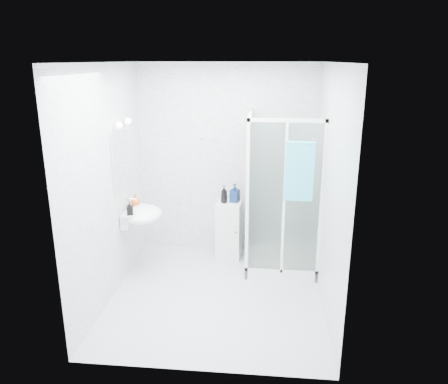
# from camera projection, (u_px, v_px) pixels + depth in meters

# --- Properties ---
(room) EXTENTS (2.40, 2.60, 2.60)m
(room) POSITION_uv_depth(u_px,v_px,m) (216.00, 188.00, 4.70)
(room) COLOR white
(room) RESTS_ON ground
(shower_enclosure) EXTENTS (0.90, 0.95, 2.00)m
(shower_enclosure) POSITION_uv_depth(u_px,v_px,m) (275.00, 236.00, 5.61)
(shower_enclosure) COLOR white
(shower_enclosure) RESTS_ON ground
(wall_basin) EXTENTS (0.46, 0.56, 0.35)m
(wall_basin) POSITION_uv_depth(u_px,v_px,m) (141.00, 215.00, 5.37)
(wall_basin) COLOR white
(wall_basin) RESTS_ON ground
(mirror) EXTENTS (0.02, 0.60, 0.70)m
(mirror) POSITION_uv_depth(u_px,v_px,m) (122.00, 158.00, 5.18)
(mirror) COLOR white
(mirror) RESTS_ON room
(vanity_lights) EXTENTS (0.10, 0.40, 0.08)m
(vanity_lights) POSITION_uv_depth(u_px,v_px,m) (123.00, 123.00, 5.05)
(vanity_lights) COLOR silver
(vanity_lights) RESTS_ON room
(wall_hooks) EXTENTS (0.23, 0.06, 0.03)m
(wall_hooks) POSITION_uv_depth(u_px,v_px,m) (208.00, 138.00, 5.82)
(wall_hooks) COLOR silver
(wall_hooks) RESTS_ON room
(storage_cabinet) EXTENTS (0.35, 0.37, 0.79)m
(storage_cabinet) POSITION_uv_depth(u_px,v_px,m) (229.00, 230.00, 5.95)
(storage_cabinet) COLOR silver
(storage_cabinet) RESTS_ON ground
(hand_towel) EXTENTS (0.33, 0.05, 0.69)m
(hand_towel) POSITION_uv_depth(u_px,v_px,m) (300.00, 170.00, 4.92)
(hand_towel) COLOR #34ABC4
(hand_towel) RESTS_ON shower_enclosure
(shampoo_bottle_a) EXTENTS (0.11, 0.12, 0.24)m
(shampoo_bottle_a) POSITION_uv_depth(u_px,v_px,m) (224.00, 194.00, 5.79)
(shampoo_bottle_a) COLOR black
(shampoo_bottle_a) RESTS_ON storage_cabinet
(shampoo_bottle_b) EXTENTS (0.14, 0.14, 0.25)m
(shampoo_bottle_b) POSITION_uv_depth(u_px,v_px,m) (235.00, 193.00, 5.83)
(shampoo_bottle_b) COLOR #0C214C
(shampoo_bottle_b) RESTS_ON storage_cabinet
(soap_dispenser_orange) EXTENTS (0.14, 0.14, 0.15)m
(soap_dispenser_orange) POSITION_uv_depth(u_px,v_px,m) (135.00, 200.00, 5.46)
(soap_dispenser_orange) COLOR #C14E16
(soap_dispenser_orange) RESTS_ON wall_basin
(soap_dispenser_black) EXTENTS (0.09, 0.10, 0.16)m
(soap_dispenser_black) POSITION_uv_depth(u_px,v_px,m) (130.00, 208.00, 5.15)
(soap_dispenser_black) COLOR black
(soap_dispenser_black) RESTS_ON wall_basin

